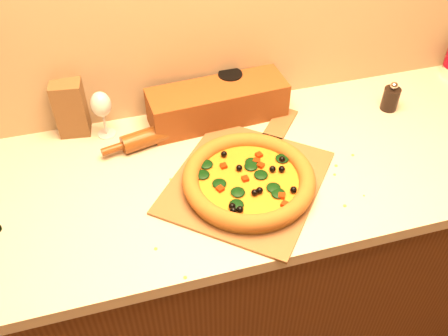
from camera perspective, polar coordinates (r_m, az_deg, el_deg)
The scene contains 10 objects.
cabinet at distance 1.81m, azimuth 1.55°, elevation -10.75°, with size 2.80×0.65×0.86m, color #4D2610.
countertop at distance 1.47m, azimuth 1.87°, elevation -0.49°, with size 2.84×0.68×0.04m, color #C2B197.
pizza_peel at distance 1.42m, azimuth 2.82°, elevation -1.13°, with size 0.58×0.60×0.01m.
pizza at distance 1.38m, azimuth 2.84°, elevation -1.34°, with size 0.37×0.37×0.05m.
pepper_grinder at distance 1.74m, azimuth 18.51°, elevation 7.59°, with size 0.05×0.05×0.10m.
rolling_pin at distance 1.55m, azimuth -6.63°, elevation 4.19°, with size 0.41×0.12×0.06m.
bread_bag at distance 1.60m, azimuth -0.74°, elevation 7.41°, with size 0.44×0.14×0.12m, color brown.
wine_glass at distance 1.55m, azimuth -13.88°, elevation 6.94°, with size 0.06×0.06×0.16m.
paper_bag at distance 1.60m, azimuth -17.12°, elevation 6.59°, with size 0.09×0.07×0.18m, color brown.
dark_jar at distance 1.65m, azimuth 0.71°, elevation 8.95°, with size 0.08×0.08×0.12m.
Camera 1 is at (-0.33, 0.42, 1.90)m, focal length 40.00 mm.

